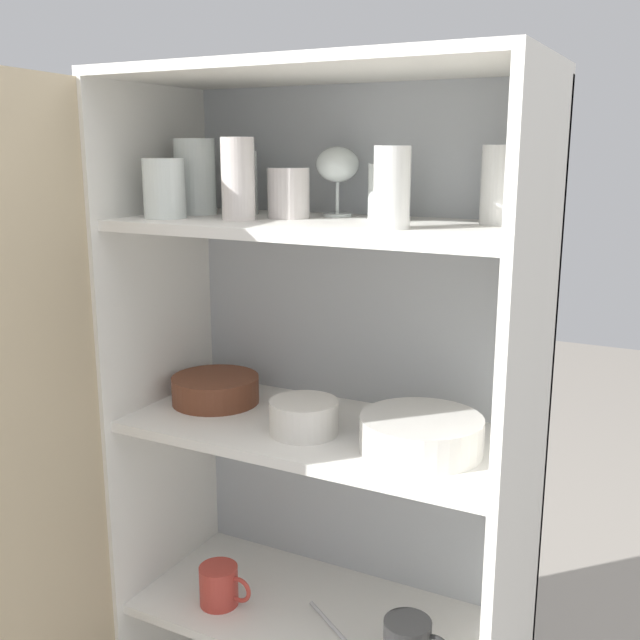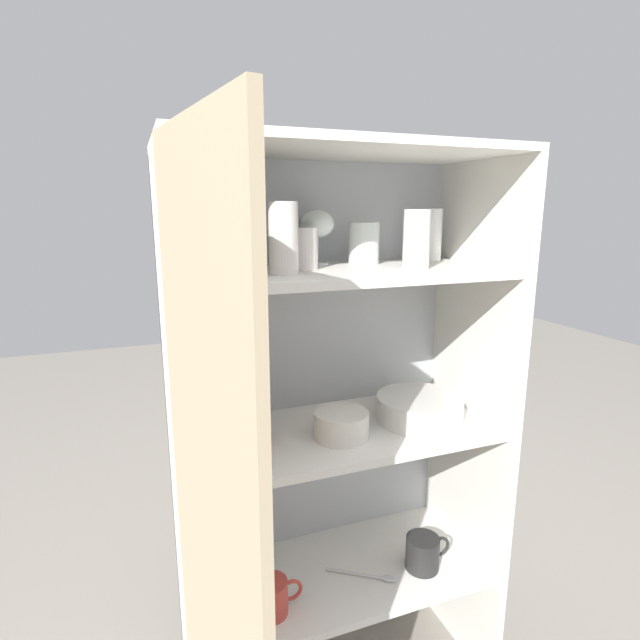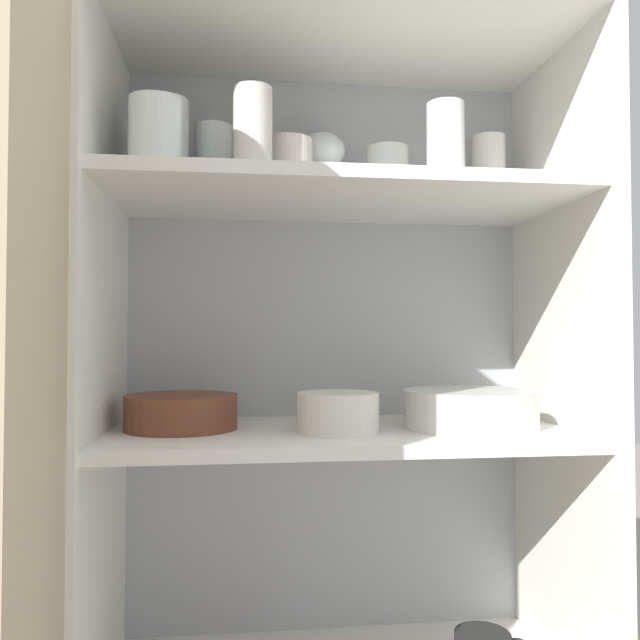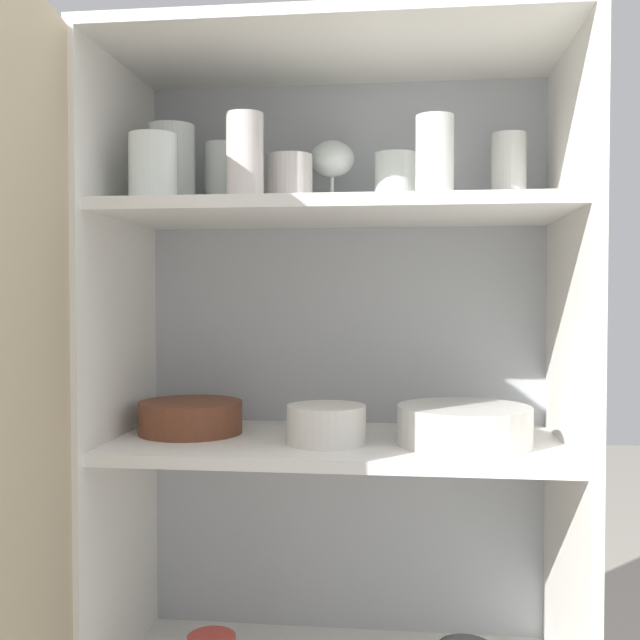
% 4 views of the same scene
% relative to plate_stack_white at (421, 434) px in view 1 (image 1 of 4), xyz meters
% --- Properties ---
extents(cupboard_back_panel, '(0.79, 0.02, 1.38)m').
position_rel_plate_stack_white_xyz_m(cupboard_back_panel, '(-0.21, 0.20, -0.08)').
color(cupboard_back_panel, '#B2B7BC').
rests_on(cupboard_back_panel, ground_plane).
extents(cupboard_side_left, '(0.02, 0.38, 1.38)m').
position_rel_plate_stack_white_xyz_m(cupboard_side_left, '(-0.60, 0.02, -0.08)').
color(cupboard_side_left, white).
rests_on(cupboard_side_left, ground_plane).
extents(cupboard_side_right, '(0.02, 0.38, 1.38)m').
position_rel_plate_stack_white_xyz_m(cupboard_side_right, '(0.17, 0.02, -0.08)').
color(cupboard_side_right, white).
rests_on(cupboard_side_right, ground_plane).
extents(cupboard_top_panel, '(0.79, 0.38, 0.02)m').
position_rel_plate_stack_white_xyz_m(cupboard_top_panel, '(-0.21, 0.02, 0.62)').
color(cupboard_top_panel, white).
rests_on(cupboard_top_panel, cupboard_side_left).
extents(shelf_board_lower, '(0.75, 0.34, 0.02)m').
position_rel_plate_stack_white_xyz_m(shelf_board_lower, '(-0.21, 0.02, -0.44)').
color(shelf_board_lower, white).
extents(shelf_board_middle, '(0.75, 0.34, 0.02)m').
position_rel_plate_stack_white_xyz_m(shelf_board_middle, '(-0.21, 0.02, -0.04)').
color(shelf_board_middle, white).
extents(shelf_board_upper, '(0.75, 0.34, 0.02)m').
position_rel_plate_stack_white_xyz_m(shelf_board_upper, '(-0.21, 0.02, 0.35)').
color(shelf_board_upper, white).
extents(cupboard_door, '(0.08, 0.39, 1.38)m').
position_rel_plate_stack_white_xyz_m(cupboard_door, '(-0.57, -0.36, -0.08)').
color(cupboard_door, tan).
rests_on(cupboard_door, ground_plane).
extents(tumbler_glass_0, '(0.06, 0.06, 0.13)m').
position_rel_plate_stack_white_xyz_m(tumbler_glass_0, '(-0.05, -0.04, 0.43)').
color(tumbler_glass_0, white).
rests_on(tumbler_glass_0, shelf_board_upper).
extents(tumbler_glass_1, '(0.06, 0.06, 0.15)m').
position_rel_plate_stack_white_xyz_m(tumbler_glass_1, '(-0.36, -0.02, 0.44)').
color(tumbler_glass_1, silver).
rests_on(tumbler_glass_1, shelf_board_upper).
extents(tumbler_glass_2, '(0.06, 0.06, 0.12)m').
position_rel_plate_stack_white_xyz_m(tumbler_glass_2, '(-0.43, 0.09, 0.42)').
color(tumbler_glass_2, white).
rests_on(tumbler_glass_2, shelf_board_upper).
extents(tumbler_glass_3, '(0.08, 0.08, 0.11)m').
position_rel_plate_stack_white_xyz_m(tumbler_glass_3, '(-0.50, -0.05, 0.42)').
color(tumbler_glass_3, white).
rests_on(tumbler_glass_3, shelf_board_upper).
extents(tumbler_glass_4, '(0.08, 0.08, 0.10)m').
position_rel_plate_stack_white_xyz_m(tumbler_glass_4, '(-0.11, 0.11, 0.41)').
color(tumbler_glass_4, white).
rests_on(tumbler_glass_4, shelf_board_upper).
extents(tumbler_glass_5, '(0.08, 0.08, 0.15)m').
position_rel_plate_stack_white_xyz_m(tumbler_glass_5, '(-0.51, 0.04, 0.44)').
color(tumbler_glass_5, white).
rests_on(tumbler_glass_5, shelf_board_upper).
extents(tumbler_glass_6, '(0.08, 0.08, 0.09)m').
position_rel_plate_stack_white_xyz_m(tumbler_glass_6, '(-0.30, 0.06, 0.41)').
color(tumbler_glass_6, silver).
rests_on(tumbler_glass_6, shelf_board_upper).
extents(tumbler_glass_7, '(0.06, 0.06, 0.13)m').
position_rel_plate_stack_white_xyz_m(tumbler_glass_7, '(0.08, 0.12, 0.43)').
color(tumbler_glass_7, white).
rests_on(tumbler_glass_7, shelf_board_upper).
extents(wine_glass_0, '(0.08, 0.08, 0.13)m').
position_rel_plate_stack_white_xyz_m(wine_glass_0, '(-0.23, 0.13, 0.46)').
color(wine_glass_0, white).
rests_on(wine_glass_0, shelf_board_upper).
extents(plate_stack_white, '(0.22, 0.22, 0.06)m').
position_rel_plate_stack_white_xyz_m(plate_stack_white, '(0.00, 0.00, 0.00)').
color(plate_stack_white, silver).
rests_on(plate_stack_white, shelf_board_middle).
extents(mixing_bowl_large, '(0.18, 0.18, 0.06)m').
position_rel_plate_stack_white_xyz_m(mixing_bowl_large, '(-0.47, 0.05, -0.00)').
color(mixing_bowl_large, brown).
rests_on(mixing_bowl_large, shelf_board_middle).
extents(serving_bowl_small, '(0.13, 0.13, 0.06)m').
position_rel_plate_stack_white_xyz_m(serving_bowl_small, '(-0.22, -0.02, 0.00)').
color(serving_bowl_small, silver).
rests_on(serving_bowl_small, shelf_board_middle).
extents(coffee_mug_extra_1, '(0.12, 0.08, 0.08)m').
position_rel_plate_stack_white_xyz_m(coffee_mug_extra_1, '(-0.41, -0.05, -0.39)').
color(coffee_mug_extra_1, '#BC3D33').
rests_on(coffee_mug_extra_1, shelf_board_lower).
extents(serving_spoon, '(0.16, 0.11, 0.01)m').
position_rel_plate_stack_white_xyz_m(serving_spoon, '(-0.15, -0.02, -0.43)').
color(serving_spoon, silver).
rests_on(serving_spoon, shelf_board_lower).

